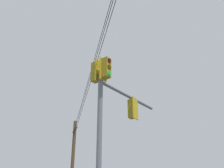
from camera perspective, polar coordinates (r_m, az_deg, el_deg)
signal_mast_assembly at (r=10.17m, az=-0.46°, el=-5.85°), size 0.99×4.37×7.06m
utility_pole_wooden at (r=24.19m, az=-9.21°, el=-18.27°), size 1.70×1.41×8.78m
overhead_wire_span at (r=10.08m, az=-0.89°, el=15.21°), size 23.28×23.37×1.29m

